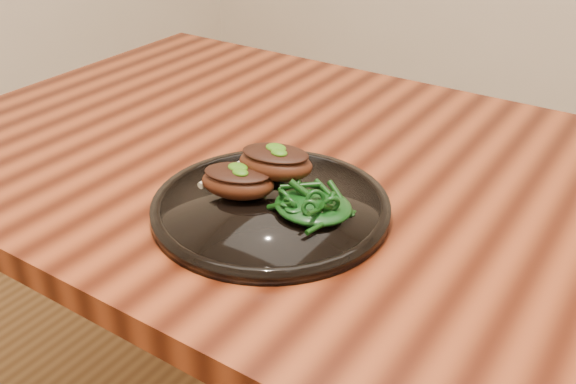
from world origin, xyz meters
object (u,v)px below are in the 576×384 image
(lamb_chop_front, at_px, (237,181))
(desk, at_px, (420,244))
(plate, at_px, (271,206))
(greens_heap, at_px, (313,201))

(lamb_chop_front, bearing_deg, desk, 41.55)
(desk, bearing_deg, plate, -132.80)
(plate, xyz_separation_m, greens_heap, (0.06, 0.01, 0.02))
(lamb_chop_front, height_order, greens_heap, lamb_chop_front)
(plate, height_order, greens_heap, greens_heap)
(desk, height_order, lamb_chop_front, lamb_chop_front)
(desk, xyz_separation_m, greens_heap, (-0.09, -0.15, 0.12))
(plate, distance_m, greens_heap, 0.06)
(desk, distance_m, lamb_chop_front, 0.28)
(desk, distance_m, plate, 0.23)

